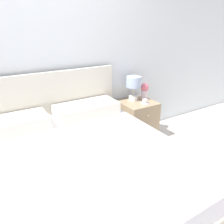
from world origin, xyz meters
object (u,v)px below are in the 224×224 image
object	(u,v)px
nightstand	(137,120)
bed	(77,173)
flower_vase	(145,90)
table_lamp	(134,84)
teacup	(145,102)

from	to	relation	value
nightstand	bed	bearing A→B (deg)	-151.14
bed	flower_vase	size ratio (longest dim) A/B	8.52
table_lamp	flower_vase	distance (m)	0.21
teacup	table_lamp	bearing A→B (deg)	106.92
bed	nightstand	distance (m)	1.41
nightstand	table_lamp	size ratio (longest dim) A/B	1.65
bed	table_lamp	distance (m)	1.53
table_lamp	nightstand	bearing A→B (deg)	-78.83
table_lamp	flower_vase	world-z (taller)	table_lamp
table_lamp	teacup	xyz separation A→B (m)	(0.06, -0.19, -0.21)
teacup	nightstand	bearing A→B (deg)	112.23
nightstand	flower_vase	world-z (taller)	flower_vase
bed	teacup	xyz separation A→B (m)	(1.28, 0.58, 0.30)
flower_vase	table_lamp	bearing A→B (deg)	171.32
bed	teacup	size ratio (longest dim) A/B	17.19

